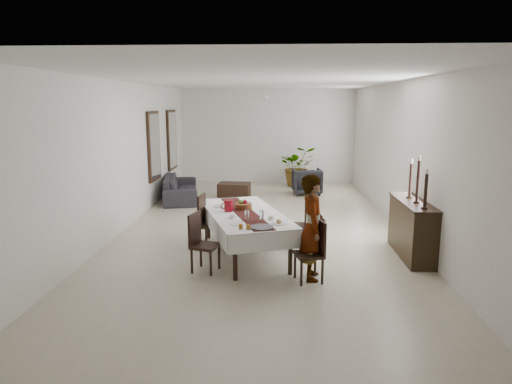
% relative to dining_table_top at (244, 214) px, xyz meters
% --- Properties ---
extents(floor, '(6.00, 12.00, 0.00)m').
position_rel_dining_table_top_xyz_m(floor, '(0.24, 1.84, -0.75)').
color(floor, beige).
rests_on(floor, ground).
extents(ceiling, '(6.00, 12.00, 0.02)m').
position_rel_dining_table_top_xyz_m(ceiling, '(0.24, 1.84, 2.45)').
color(ceiling, white).
rests_on(ceiling, wall_back).
extents(wall_back, '(6.00, 0.02, 3.20)m').
position_rel_dining_table_top_xyz_m(wall_back, '(0.24, 7.84, 0.85)').
color(wall_back, silver).
rests_on(wall_back, floor).
extents(wall_front, '(6.00, 0.02, 3.20)m').
position_rel_dining_table_top_xyz_m(wall_front, '(0.24, -4.16, 0.85)').
color(wall_front, silver).
rests_on(wall_front, floor).
extents(wall_left, '(0.02, 12.00, 3.20)m').
position_rel_dining_table_top_xyz_m(wall_left, '(-2.76, 1.84, 0.85)').
color(wall_left, silver).
rests_on(wall_left, floor).
extents(wall_right, '(0.02, 12.00, 3.20)m').
position_rel_dining_table_top_xyz_m(wall_right, '(3.24, 1.84, 0.85)').
color(wall_right, silver).
rests_on(wall_right, floor).
extents(dining_table_top, '(1.78, 2.69, 0.05)m').
position_rel_dining_table_top_xyz_m(dining_table_top, '(0.00, 0.00, 0.00)').
color(dining_table_top, black).
rests_on(dining_table_top, table_leg_fl).
extents(table_leg_fl, '(0.09, 0.09, 0.73)m').
position_rel_dining_table_top_xyz_m(table_leg_fl, '(-0.06, -1.27, -0.39)').
color(table_leg_fl, black).
rests_on(table_leg_fl, floor).
extents(table_leg_fr, '(0.09, 0.09, 0.73)m').
position_rel_dining_table_top_xyz_m(table_leg_fr, '(0.81, -0.98, -0.39)').
color(table_leg_fr, black).
rests_on(table_leg_fr, floor).
extents(table_leg_bl, '(0.09, 0.09, 0.73)m').
position_rel_dining_table_top_xyz_m(table_leg_bl, '(-0.81, 0.98, -0.39)').
color(table_leg_bl, black).
rests_on(table_leg_bl, floor).
extents(table_leg_br, '(0.09, 0.09, 0.73)m').
position_rel_dining_table_top_xyz_m(table_leg_br, '(0.06, 1.27, -0.39)').
color(table_leg_br, black).
rests_on(table_leg_br, floor).
extents(tablecloth_top, '(2.01, 2.93, 0.01)m').
position_rel_dining_table_top_xyz_m(tablecloth_top, '(0.00, 0.00, 0.03)').
color(tablecloth_top, white).
rests_on(tablecloth_top, dining_table_top).
extents(tablecloth_drape_left, '(0.86, 2.54, 0.31)m').
position_rel_dining_table_top_xyz_m(tablecloth_drape_left, '(-0.58, -0.19, -0.12)').
color(tablecloth_drape_left, white).
rests_on(tablecloth_drape_left, dining_table_top).
extents(tablecloth_drape_right, '(0.86, 2.54, 0.31)m').
position_rel_dining_table_top_xyz_m(tablecloth_drape_right, '(0.58, 0.19, -0.12)').
color(tablecloth_drape_right, white).
rests_on(tablecloth_drape_right, dining_table_top).
extents(tablecloth_drape_near, '(1.16, 0.40, 0.31)m').
position_rel_dining_table_top_xyz_m(tablecloth_drape_near, '(0.43, -1.26, -0.12)').
color(tablecloth_drape_near, white).
rests_on(tablecloth_drape_near, dining_table_top).
extents(tablecloth_drape_far, '(1.16, 0.40, 0.31)m').
position_rel_dining_table_top_xyz_m(tablecloth_drape_far, '(-0.43, 1.26, -0.12)').
color(tablecloth_drape_far, white).
rests_on(tablecloth_drape_far, dining_table_top).
extents(table_runner, '(1.17, 2.57, 0.00)m').
position_rel_dining_table_top_xyz_m(table_runner, '(-0.00, -0.00, 0.04)').
color(table_runner, '#4F1A16').
rests_on(table_runner, tablecloth_top).
extents(red_pitcher, '(0.20, 0.20, 0.21)m').
position_rel_dining_table_top_xyz_m(red_pitcher, '(-0.30, 0.06, 0.14)').
color(red_pitcher, maroon).
rests_on(red_pitcher, tablecloth_top).
extents(pitcher_handle, '(0.12, 0.06, 0.12)m').
position_rel_dining_table_top_xyz_m(pitcher_handle, '(-0.38, 0.04, 0.14)').
color(pitcher_handle, '#970E0B').
rests_on(pitcher_handle, red_pitcher).
extents(wine_glass_near, '(0.07, 0.07, 0.18)m').
position_rel_dining_table_top_xyz_m(wine_glass_near, '(0.33, -0.60, 0.13)').
color(wine_glass_near, white).
rests_on(wine_glass_near, tablecloth_top).
extents(wine_glass_mid, '(0.07, 0.07, 0.18)m').
position_rel_dining_table_top_xyz_m(wine_glass_mid, '(0.08, -0.57, 0.13)').
color(wine_glass_mid, white).
rests_on(wine_glass_mid, tablecloth_top).
extents(teacup_right, '(0.09, 0.09, 0.06)m').
position_rel_dining_table_top_xyz_m(teacup_right, '(0.49, -0.49, 0.07)').
color(teacup_right, white).
rests_on(teacup_right, saucer_right).
extents(saucer_right, '(0.16, 0.16, 0.01)m').
position_rel_dining_table_top_xyz_m(saucer_right, '(0.49, -0.49, 0.04)').
color(saucer_right, white).
rests_on(saucer_right, tablecloth_top).
extents(teacup_left, '(0.09, 0.09, 0.06)m').
position_rel_dining_table_top_xyz_m(teacup_left, '(-0.18, -0.44, 0.07)').
color(teacup_left, silver).
rests_on(teacup_left, saucer_left).
extents(saucer_left, '(0.16, 0.16, 0.01)m').
position_rel_dining_table_top_xyz_m(saucer_left, '(-0.18, -0.44, 0.04)').
color(saucer_left, white).
rests_on(saucer_left, tablecloth_top).
extents(plate_near_right, '(0.25, 0.25, 0.02)m').
position_rel_dining_table_top_xyz_m(plate_near_right, '(0.62, -0.78, 0.05)').
color(plate_near_right, white).
rests_on(plate_near_right, tablecloth_top).
extents(bread_near_right, '(0.09, 0.09, 0.09)m').
position_rel_dining_table_top_xyz_m(bread_near_right, '(0.62, -0.78, 0.07)').
color(bread_near_right, tan).
rests_on(bread_near_right, plate_near_right).
extents(plate_near_left, '(0.25, 0.25, 0.02)m').
position_rel_dining_table_top_xyz_m(plate_near_left, '(-0.05, -0.84, 0.05)').
color(plate_near_left, white).
rests_on(plate_near_left, tablecloth_top).
extents(plate_far_left, '(0.25, 0.25, 0.02)m').
position_rel_dining_table_top_xyz_m(plate_far_left, '(-0.50, 0.43, 0.05)').
color(plate_far_left, silver).
rests_on(plate_far_left, tablecloth_top).
extents(serving_tray, '(0.37, 0.37, 0.02)m').
position_rel_dining_table_top_xyz_m(serving_tray, '(0.35, -1.03, 0.05)').
color(serving_tray, '#3F3F44').
rests_on(serving_tray, tablecloth_top).
extents(jam_jar_a, '(0.07, 0.07, 0.08)m').
position_rel_dining_table_top_xyz_m(jam_jar_a, '(0.14, -1.13, 0.08)').
color(jam_jar_a, '#925715').
rests_on(jam_jar_a, tablecloth_top).
extents(jam_jar_b, '(0.07, 0.07, 0.08)m').
position_rel_dining_table_top_xyz_m(jam_jar_b, '(0.02, -1.11, 0.08)').
color(jam_jar_b, '#925815').
rests_on(jam_jar_b, tablecloth_top).
extents(fruit_basket, '(0.31, 0.31, 0.10)m').
position_rel_dining_table_top_xyz_m(fruit_basket, '(-0.03, 0.26, 0.09)').
color(fruit_basket, brown).
rests_on(fruit_basket, tablecloth_top).
extents(fruit_red, '(0.09, 0.09, 0.09)m').
position_rel_dining_table_top_xyz_m(fruit_red, '(-0.01, 0.29, 0.17)').
color(fruit_red, maroon).
rests_on(fruit_red, fruit_basket).
extents(fruit_green, '(0.08, 0.08, 0.08)m').
position_rel_dining_table_top_xyz_m(fruit_green, '(-0.08, 0.28, 0.17)').
color(fruit_green, '#548929').
rests_on(fruit_green, fruit_basket).
extents(chair_right_near_seat, '(0.50, 0.50, 0.05)m').
position_rel_dining_table_top_xyz_m(chair_right_near_seat, '(1.09, -1.24, -0.32)').
color(chair_right_near_seat, black).
rests_on(chair_right_near_seat, chair_right_near_leg_fl).
extents(chair_right_near_leg_fl, '(0.05, 0.05, 0.40)m').
position_rel_dining_table_top_xyz_m(chair_right_near_leg_fl, '(1.29, -1.36, -0.55)').
color(chair_right_near_leg_fl, black).
rests_on(chair_right_near_leg_fl, floor).
extents(chair_right_near_leg_fr, '(0.05, 0.05, 0.40)m').
position_rel_dining_table_top_xyz_m(chair_right_near_leg_fr, '(1.21, -1.04, -0.55)').
color(chair_right_near_leg_fr, black).
rests_on(chair_right_near_leg_fr, floor).
extents(chair_right_near_leg_bl, '(0.05, 0.05, 0.40)m').
position_rel_dining_table_top_xyz_m(chair_right_near_leg_bl, '(0.97, -1.45, -0.55)').
color(chair_right_near_leg_bl, black).
rests_on(chair_right_near_leg_bl, floor).
extents(chair_right_near_leg_br, '(0.05, 0.05, 0.40)m').
position_rel_dining_table_top_xyz_m(chair_right_near_leg_br, '(0.88, -1.12, -0.55)').
color(chair_right_near_leg_br, black).
rests_on(chair_right_near_leg_br, floor).
extents(chair_right_near_back, '(0.14, 0.41, 0.52)m').
position_rel_dining_table_top_xyz_m(chair_right_near_back, '(1.27, -1.20, -0.04)').
color(chair_right_near_back, black).
rests_on(chair_right_near_back, chair_right_near_seat).
extents(chair_right_far_seat, '(0.43, 0.43, 0.05)m').
position_rel_dining_table_top_xyz_m(chair_right_far_seat, '(0.95, 0.45, -0.32)').
color(chair_right_far_seat, black).
rests_on(chair_right_far_seat, chair_right_far_leg_fl).
extents(chair_right_far_leg_fl, '(0.04, 0.04, 0.40)m').
position_rel_dining_table_top_xyz_m(chair_right_far_leg_fl, '(1.10, 0.27, -0.55)').
color(chair_right_far_leg_fl, black).
rests_on(chair_right_far_leg_fl, floor).
extents(chair_right_far_leg_fr, '(0.04, 0.04, 0.40)m').
position_rel_dining_table_top_xyz_m(chair_right_far_leg_fr, '(1.12, 0.61, -0.55)').
color(chair_right_far_leg_fr, black).
rests_on(chair_right_far_leg_fr, floor).
extents(chair_right_far_leg_bl, '(0.04, 0.04, 0.40)m').
position_rel_dining_table_top_xyz_m(chair_right_far_leg_bl, '(0.77, 0.29, -0.55)').
color(chair_right_far_leg_bl, black).
rests_on(chair_right_far_leg_bl, floor).
extents(chair_right_far_leg_br, '(0.04, 0.04, 0.40)m').
position_rel_dining_table_top_xyz_m(chair_right_far_leg_br, '(0.79, 0.63, -0.55)').
color(chair_right_far_leg_br, black).
rests_on(chair_right_far_leg_br, floor).
extents(chair_right_far_back, '(0.06, 0.41, 0.52)m').
position_rel_dining_table_top_xyz_m(chair_right_far_back, '(1.13, 0.44, -0.05)').
color(chair_right_far_back, black).
rests_on(chair_right_far_back, chair_right_far_seat).
extents(chair_left_near_seat, '(0.51, 0.51, 0.05)m').
position_rel_dining_table_top_xyz_m(chair_left_near_seat, '(-0.58, -0.89, -0.32)').
color(chair_left_near_seat, black).
rests_on(chair_left_near_seat, chair_left_near_leg_fl).
extents(chair_left_near_leg_fl, '(0.05, 0.05, 0.41)m').
position_rel_dining_table_top_xyz_m(chair_left_near_leg_fl, '(-0.70, -0.68, -0.55)').
color(chair_left_near_leg_fl, black).
rests_on(chair_left_near_leg_fl, floor).
extents(chair_left_near_leg_fr, '(0.05, 0.05, 0.41)m').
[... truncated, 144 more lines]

